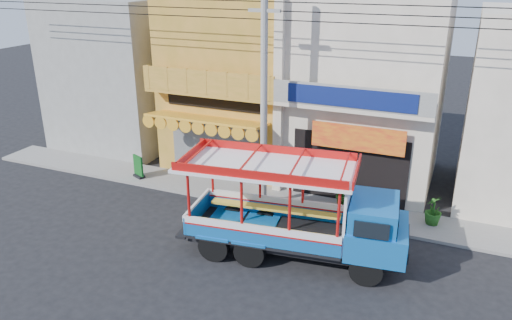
{
  "coord_description": "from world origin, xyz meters",
  "views": [
    {
      "loc": [
        5.77,
        -13.42,
        9.04
      ],
      "look_at": [
        -0.98,
        2.5,
        2.3
      ],
      "focal_mm": 35.0,
      "sensor_mm": 36.0,
      "label": 1
    }
  ],
  "objects": [
    {
      "name": "potted_plant_c",
      "position": [
        5.38,
        4.22,
        0.68
      ],
      "size": [
        0.79,
        0.79,
        1.11
      ],
      "primitive_type": "imported",
      "rotation": [
        0.0,
        0.0,
        4.37
      ],
      "color": "#215618",
      "rests_on": "sidewalk"
    },
    {
      "name": "ground",
      "position": [
        0.0,
        0.0,
        0.0
      ],
      "size": [
        90.0,
        90.0,
        0.0
      ],
      "primitive_type": "plane",
      "color": "black",
      "rests_on": "ground"
    },
    {
      "name": "filler_building_left",
      "position": [
        -11.0,
        8.0,
        3.8
      ],
      "size": [
        6.0,
        6.0,
        7.6
      ],
      "primitive_type": "cube",
      "color": "gray",
      "rests_on": "ground"
    },
    {
      "name": "party_pilaster",
      "position": [
        -1.0,
        4.85,
        4.0
      ],
      "size": [
        0.35,
        0.3,
        8.0
      ],
      "primitive_type": "cube",
      "color": "beige",
      "rests_on": "ground"
    },
    {
      "name": "potted_plant_b",
      "position": [
        1.94,
        4.28,
        0.68
      ],
      "size": [
        0.7,
        0.76,
        1.11
      ],
      "primitive_type": "imported",
      "rotation": [
        0.0,
        0.0,
        2.0
      ],
      "color": "#215618",
      "rests_on": "sidewalk"
    },
    {
      "name": "shophouse_right",
      "position": [
        2.0,
        7.96,
        4.11
      ],
      "size": [
        6.0,
        6.75,
        8.24
      ],
      "color": "beige",
      "rests_on": "ground"
    },
    {
      "name": "songthaew_truck",
      "position": [
        1.79,
        0.37,
        1.65
      ],
      "size": [
        7.55,
        3.23,
        3.42
      ],
      "color": "black",
      "rests_on": "ground"
    },
    {
      "name": "sidewalk",
      "position": [
        0.0,
        4.0,
        0.06
      ],
      "size": [
        30.0,
        2.0,
        0.12
      ],
      "primitive_type": "cube",
      "color": "slate",
      "rests_on": "ground"
    },
    {
      "name": "green_sign",
      "position": [
        -7.22,
        3.64,
        0.55
      ],
      "size": [
        0.65,
        0.51,
        1.03
      ],
      "color": "black",
      "rests_on": "sidewalk"
    },
    {
      "name": "utility_pole",
      "position": [
        -0.85,
        3.3,
        5.03
      ],
      "size": [
        28.0,
        0.26,
        9.0
      ],
      "color": "gray",
      "rests_on": "ground"
    },
    {
      "name": "shophouse_left",
      "position": [
        -4.0,
        7.96,
        4.11
      ],
      "size": [
        6.0,
        7.5,
        8.24
      ],
      "color": "#A67F24",
      "rests_on": "ground"
    },
    {
      "name": "potted_plant_a",
      "position": [
        2.24,
        3.88,
        0.64
      ],
      "size": [
        1.19,
        1.23,
        1.04
      ],
      "primitive_type": "imported",
      "rotation": [
        0.0,
        0.0,
        0.98
      ],
      "color": "#215618",
      "rests_on": "sidewalk"
    }
  ]
}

